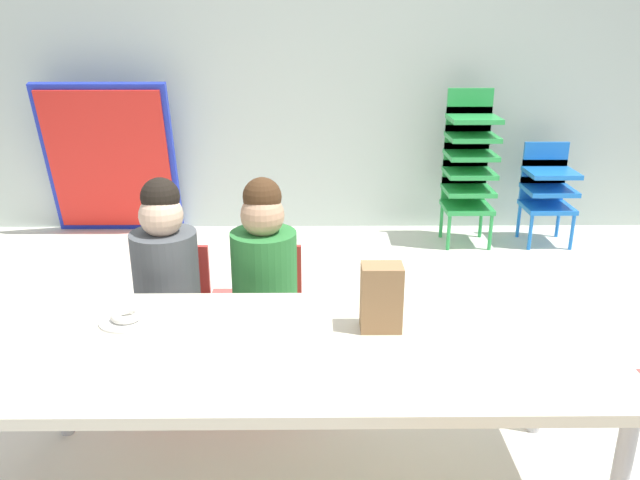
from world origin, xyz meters
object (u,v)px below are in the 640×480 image
object	(u,v)px
kid_chair_green_stack	(469,160)
kid_chair_blue_stack	(547,186)
folded_activity_table	(110,160)
paper_plate_near_edge	(127,320)
paper_bag_brown	(381,298)
donut_powdered_on_plate	(127,315)
seated_child_middle_seat	(264,269)
seated_child_near_camera	(166,269)
craft_table	(298,356)

from	to	relation	value
kid_chair_green_stack	kid_chair_blue_stack	xyz separation A→B (m)	(0.55, -0.00, -0.18)
folded_activity_table	paper_plate_near_edge	world-z (taller)	folded_activity_table
paper_bag_brown	donut_powdered_on_plate	bearing A→B (deg)	175.94
kid_chair_green_stack	kid_chair_blue_stack	distance (m)	0.58
seated_child_middle_seat	paper_plate_near_edge	bearing A→B (deg)	-133.07
seated_child_middle_seat	paper_plate_near_edge	size ratio (longest dim) A/B	5.10
seated_child_near_camera	seated_child_middle_seat	size ratio (longest dim) A/B	1.00
folded_activity_table	kid_chair_green_stack	bearing A→B (deg)	-4.41
craft_table	seated_child_near_camera	bearing A→B (deg)	131.36
kid_chair_green_stack	paper_plate_near_edge	distance (m)	2.83
seated_child_middle_seat	paper_bag_brown	size ratio (longest dim) A/B	4.17
kid_chair_green_stack	craft_table	bearing A→B (deg)	-113.97
donut_powdered_on_plate	seated_child_middle_seat	bearing A→B (deg)	46.93
paper_bag_brown	donut_powdered_on_plate	distance (m)	0.84
craft_table	paper_plate_near_edge	world-z (taller)	paper_plate_near_edge
kid_chair_green_stack	kid_chair_blue_stack	world-z (taller)	kid_chair_green_stack
seated_child_middle_seat	donut_powdered_on_plate	world-z (taller)	seated_child_middle_seat
seated_child_near_camera	donut_powdered_on_plate	bearing A→B (deg)	-93.98
seated_child_near_camera	kid_chair_blue_stack	world-z (taller)	seated_child_near_camera
paper_plate_near_edge	donut_powdered_on_plate	xyz separation A→B (m)	(0.00, 0.00, 0.02)
craft_table	seated_child_middle_seat	xyz separation A→B (m)	(-0.15, 0.61, 0.04)
seated_child_middle_seat	kid_chair_blue_stack	world-z (taller)	seated_child_middle_seat
craft_table	seated_child_middle_seat	distance (m)	0.63
folded_activity_table	paper_bag_brown	world-z (taller)	folded_activity_table
seated_child_middle_seat	kid_chair_blue_stack	xyz separation A→B (m)	(1.79, 1.85, -0.16)
folded_activity_table	donut_powdered_on_plate	size ratio (longest dim) A/B	10.57
seated_child_near_camera	folded_activity_table	size ratio (longest dim) A/B	0.84
seated_child_near_camera	donut_powdered_on_plate	world-z (taller)	seated_child_near_camera
craft_table	folded_activity_table	world-z (taller)	folded_activity_table
kid_chair_blue_stack	paper_bag_brown	distance (m)	2.74
donut_powdered_on_plate	paper_plate_near_edge	bearing A→B (deg)	0.00
folded_activity_table	donut_powdered_on_plate	bearing A→B (deg)	-72.09
seated_child_near_camera	seated_child_middle_seat	world-z (taller)	same
kid_chair_green_stack	paper_bag_brown	bearing A→B (deg)	-109.34
seated_child_near_camera	folded_activity_table	bearing A→B (deg)	112.28
craft_table	donut_powdered_on_plate	size ratio (longest dim) A/B	18.91
seated_child_near_camera	folded_activity_table	distance (m)	2.20
seated_child_near_camera	seated_child_middle_seat	distance (m)	0.39
donut_powdered_on_plate	craft_table	bearing A→B (deg)	-15.59
seated_child_near_camera	folded_activity_table	world-z (taller)	folded_activity_table
kid_chair_blue_stack	donut_powdered_on_plate	distance (m)	3.19
craft_table	kid_chair_blue_stack	world-z (taller)	kid_chair_blue_stack
kid_chair_blue_stack	paper_plate_near_edge	bearing A→B (deg)	-133.84
paper_plate_near_edge	kid_chair_blue_stack	bearing A→B (deg)	46.16
paper_plate_near_edge	folded_activity_table	bearing A→B (deg)	107.91
craft_table	paper_bag_brown	size ratio (longest dim) A/B	8.83
craft_table	kid_chair_blue_stack	xyz separation A→B (m)	(1.64, 2.45, -0.11)
seated_child_middle_seat	donut_powdered_on_plate	size ratio (longest dim) A/B	8.93
craft_table	kid_chair_green_stack	bearing A→B (deg)	66.03
craft_table	kid_chair_blue_stack	size ratio (longest dim) A/B	2.86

